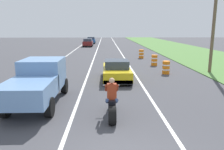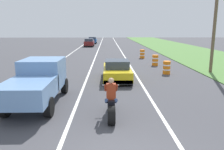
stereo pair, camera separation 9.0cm
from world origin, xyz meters
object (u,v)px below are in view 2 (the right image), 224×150
object	(u,v)px
motorcycle_with_rider	(111,104)
construction_barrel_nearest	(167,68)
sports_car_yellow	(117,71)
pickup_truck_left_lane_light_blue	(38,80)
construction_barrel_mid	(155,60)
distant_car_far_ahead	(89,42)
construction_barrel_far	(142,54)
distant_car_further_ahead	(93,40)

from	to	relation	value
motorcycle_with_rider	construction_barrel_nearest	bearing A→B (deg)	62.49
sports_car_yellow	pickup_truck_left_lane_light_blue	xyz separation A→B (m)	(-3.86, -4.86, 0.48)
motorcycle_with_rider	sports_car_yellow	distance (m)	6.69
motorcycle_with_rider	construction_barrel_mid	bearing A→B (deg)	70.63
motorcycle_with_rider	distant_car_far_ahead	bearing A→B (deg)	95.80
sports_car_yellow	construction_barrel_far	distance (m)	11.56
distant_car_far_ahead	distant_car_further_ahead	distance (m)	8.08
pickup_truck_left_lane_light_blue	distant_car_further_ahead	xyz separation A→B (m)	(-0.06, 41.24, -0.33)
motorcycle_with_rider	pickup_truck_left_lane_light_blue	distance (m)	3.84
construction_barrel_nearest	distant_car_further_ahead	xyz separation A→B (m)	(-7.83, 34.56, 0.27)
motorcycle_with_rider	construction_barrel_mid	distance (m)	13.21
pickup_truck_left_lane_light_blue	distant_car_further_ahead	world-z (taller)	pickup_truck_left_lane_light_blue
pickup_truck_left_lane_light_blue	construction_barrel_mid	world-z (taller)	pickup_truck_left_lane_light_blue
motorcycle_with_rider	pickup_truck_left_lane_light_blue	xyz separation A→B (m)	(-3.34, 1.82, 0.51)
construction_barrel_nearest	distant_car_far_ahead	bearing A→B (deg)	106.77
construction_barrel_nearest	sports_car_yellow	bearing A→B (deg)	-154.95
construction_barrel_mid	distant_car_further_ahead	distance (m)	31.57
construction_barrel_nearest	construction_barrel_mid	size ratio (longest dim) A/B	1.00
motorcycle_with_rider	distant_car_far_ahead	xyz separation A→B (m)	(-3.55, 34.98, 0.18)
motorcycle_with_rider	construction_barrel_nearest	world-z (taller)	motorcycle_with_rider
construction_barrel_far	distant_car_far_ahead	distance (m)	18.85
motorcycle_with_rider	construction_barrel_mid	size ratio (longest dim) A/B	2.21
construction_barrel_nearest	motorcycle_with_rider	bearing A→B (deg)	-117.51
distant_car_far_ahead	sports_car_yellow	bearing A→B (deg)	-81.82
sports_car_yellow	construction_barrel_far	size ratio (longest dim) A/B	4.30
sports_car_yellow	pickup_truck_left_lane_light_blue	size ratio (longest dim) A/B	0.90
sports_car_yellow	construction_barrel_nearest	xyz separation A→B (m)	(3.91, 1.83, -0.13)
construction_barrel_nearest	distant_car_far_ahead	distance (m)	27.66
construction_barrel_nearest	construction_barrel_mid	bearing A→B (deg)	90.63
construction_barrel_far	distant_car_further_ahead	xyz separation A→B (m)	(-7.39, 25.35, 0.27)
motorcycle_with_rider	pickup_truck_left_lane_light_blue	world-z (taller)	pickup_truck_left_lane_light_blue
pickup_truck_left_lane_light_blue	distant_car_further_ahead	bearing A→B (deg)	90.09
sports_car_yellow	motorcycle_with_rider	bearing A→B (deg)	-94.44
construction_barrel_nearest	pickup_truck_left_lane_light_blue	bearing A→B (deg)	-139.30
pickup_truck_left_lane_light_blue	construction_barrel_far	world-z (taller)	pickup_truck_left_lane_light_blue
pickup_truck_left_lane_light_blue	construction_barrel_far	xyz separation A→B (m)	(7.32, 15.89, -0.60)
sports_car_yellow	construction_barrel_far	bearing A→B (deg)	72.58
construction_barrel_far	construction_barrel_nearest	bearing A→B (deg)	-87.22
construction_barrel_far	distant_car_further_ahead	distance (m)	26.40
pickup_truck_left_lane_light_blue	distant_car_far_ahead	size ratio (longest dim) A/B	1.20
construction_barrel_nearest	distant_car_further_ahead	size ratio (longest dim) A/B	0.25
construction_barrel_mid	construction_barrel_far	distance (m)	5.26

